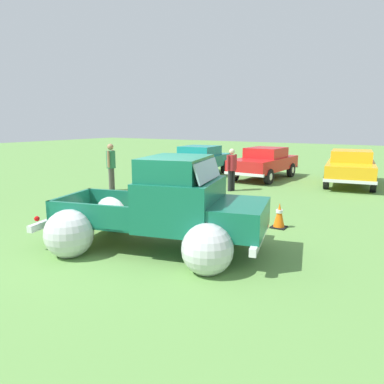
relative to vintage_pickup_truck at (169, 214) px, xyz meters
The scene contains 9 objects.
ground_plane 0.85m from the vintage_pickup_truck, 165.71° to the right, with size 80.00×80.00×0.00m, color #609347.
vintage_pickup_truck is the anchor object (origin of this frame).
show_car_0 10.74m from the vintage_pickup_truck, 117.82° to the left, with size 2.23×4.34×1.43m.
show_car_1 10.34m from the vintage_pickup_truck, 100.46° to the left, with size 2.01×4.24×1.43m.
show_car_2 10.62m from the vintage_pickup_truck, 80.36° to the left, with size 2.46×4.54×1.43m.
spectator_0 7.10m from the vintage_pickup_truck, 143.51° to the left, with size 0.44×0.53×1.79m.
spectator_2 6.86m from the vintage_pickup_truck, 105.36° to the left, with size 0.42×0.53×1.61m.
lane_cone_0 3.05m from the vintage_pickup_truck, 134.65° to the left, with size 0.36×0.36×0.63m.
lane_cone_1 3.10m from the vintage_pickup_truck, 62.94° to the left, with size 0.36×0.36×0.63m.
Camera 1 is at (4.61, -5.79, 2.59)m, focal length 34.37 mm.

